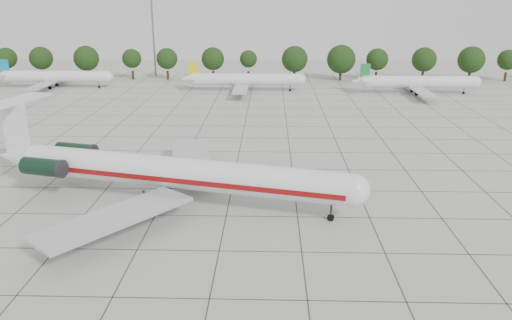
% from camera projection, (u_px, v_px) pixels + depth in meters
% --- Properties ---
extents(ground, '(260.00, 260.00, 0.00)m').
position_uv_depth(ground, '(232.00, 189.00, 63.46)').
color(ground, '#AEAEA7').
rests_on(ground, ground).
extents(apron_joints, '(170.00, 170.00, 0.02)m').
position_uv_depth(apron_joints, '(239.00, 154.00, 77.68)').
color(apron_joints, '#383838').
rests_on(apron_joints, ground).
extents(main_airliner, '(46.53, 35.97, 11.05)m').
position_uv_depth(main_airliner, '(159.00, 171.00, 58.62)').
color(main_airliner, silver).
rests_on(main_airliner, ground).
extents(ground_crew, '(0.78, 0.67, 1.81)m').
position_uv_depth(ground_crew, '(313.00, 189.00, 61.21)').
color(ground_crew, '#CE710C').
rests_on(ground_crew, ground).
extents(bg_airliner_b, '(28.24, 27.20, 7.40)m').
position_uv_depth(bg_airliner_b, '(55.00, 77.00, 131.17)').
color(bg_airliner_b, silver).
rests_on(bg_airliner_b, ground).
extents(bg_airliner_c, '(28.24, 27.20, 7.40)m').
position_uv_depth(bg_airliner_c, '(245.00, 80.00, 126.57)').
color(bg_airliner_c, silver).
rests_on(bg_airliner_c, ground).
extents(bg_airliner_d, '(28.24, 27.20, 7.40)m').
position_uv_depth(bg_airliner_d, '(418.00, 82.00, 123.12)').
color(bg_airliner_d, silver).
rests_on(bg_airliner_d, ground).
extents(tree_line, '(249.86, 8.44, 10.22)m').
position_uv_depth(tree_line, '(213.00, 59.00, 142.46)').
color(tree_line, '#332114').
rests_on(tree_line, ground).
extents(floodlight_mast, '(1.60, 1.60, 25.45)m').
position_uv_depth(floodlight_mast, '(153.00, 27.00, 146.97)').
color(floodlight_mast, slate).
rests_on(floodlight_mast, ground).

